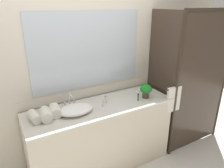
{
  "coord_description": "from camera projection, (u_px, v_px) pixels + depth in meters",
  "views": [
    {
      "loc": [
        -1.01,
        -2.02,
        2.05
      ],
      "look_at": [
        0.15,
        0.0,
        1.15
      ],
      "focal_mm": 33.65,
      "sensor_mm": 36.0,
      "label": 1
    }
  ],
  "objects": [
    {
      "name": "sink_basin",
      "position": [
        76.0,
        109.0,
        2.34
      ],
      "size": [
        0.4,
        0.29,
        0.08
      ],
      "primitive_type": "ellipsoid",
      "color": "white",
      "rests_on": "vanity_cabinet"
    },
    {
      "name": "amenity_bottle_lotion",
      "position": [
        138.0,
        97.0,
        2.63
      ],
      "size": [
        0.02,
        0.02,
        0.09
      ],
      "color": "#4C7056",
      "rests_on": "vanity_cabinet"
    },
    {
      "name": "vanity_cabinet",
      "position": [
        101.0,
        137.0,
        2.68
      ],
      "size": [
        1.8,
        0.58,
        0.9
      ],
      "color": "beige",
      "rests_on": "ground_plane"
    },
    {
      "name": "soap_dish",
      "position": [
        139.0,
        91.0,
        2.92
      ],
      "size": [
        0.1,
        0.07,
        0.04
      ],
      "color": "silver",
      "rests_on": "vanity_cabinet"
    },
    {
      "name": "faucet",
      "position": [
        70.0,
        102.0,
        2.49
      ],
      "size": [
        0.17,
        0.14,
        0.17
      ],
      "color": "silver",
      "rests_on": "vanity_cabinet"
    },
    {
      "name": "ground_plane",
      "position": [
        102.0,
        165.0,
        2.84
      ],
      "size": [
        8.0,
        8.0,
        0.0
      ],
      "primitive_type": "plane",
      "color": "silver"
    },
    {
      "name": "shower_enclosure",
      "position": [
        189.0,
        83.0,
        2.91
      ],
      "size": [
        1.2,
        0.59,
        2.0
      ],
      "color": "#2D2319",
      "rests_on": "ground_plane"
    },
    {
      "name": "potted_plant",
      "position": [
        146.0,
        90.0,
        2.7
      ],
      "size": [
        0.15,
        0.15,
        0.18
      ],
      "color": "#473828",
      "rests_on": "vanity_cabinet"
    },
    {
      "name": "amenity_bottle_body_wash",
      "position": [
        106.0,
        99.0,
        2.57
      ],
      "size": [
        0.03,
        0.03,
        0.09
      ],
      "color": "silver",
      "rests_on": "vanity_cabinet"
    },
    {
      "name": "amenity_bottle_conditioner",
      "position": [
        103.0,
        104.0,
        2.48
      ],
      "size": [
        0.03,
        0.03,
        0.08
      ],
      "color": "white",
      "rests_on": "vanity_cabinet"
    },
    {
      "name": "rolled_towel_middle",
      "position": [
        46.0,
        115.0,
        2.2
      ],
      "size": [
        0.13,
        0.21,
        0.12
      ],
      "primitive_type": "cylinder",
      "rotation": [
        1.57,
        0.0,
        -0.09
      ],
      "color": "silver",
      "rests_on": "vanity_cabinet"
    },
    {
      "name": "wall_back_with_mirror",
      "position": [
        88.0,
        66.0,
        2.65
      ],
      "size": [
        4.4,
        0.06,
        2.6
      ],
      "color": "beige",
      "rests_on": "ground_plane"
    },
    {
      "name": "rolled_towel_far_edge",
      "position": [
        55.0,
        111.0,
        2.28
      ],
      "size": [
        0.13,
        0.2,
        0.11
      ],
      "primitive_type": "cylinder",
      "rotation": [
        1.57,
        0.0,
        -0.11
      ],
      "color": "silver",
      "rests_on": "vanity_cabinet"
    },
    {
      "name": "rolled_towel_near_edge",
      "position": [
        34.0,
        117.0,
        2.17
      ],
      "size": [
        0.12,
        0.21,
        0.1
      ],
      "primitive_type": "cylinder",
      "rotation": [
        1.57,
        0.0,
        0.12
      ],
      "color": "silver",
      "rests_on": "vanity_cabinet"
    }
  ]
}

